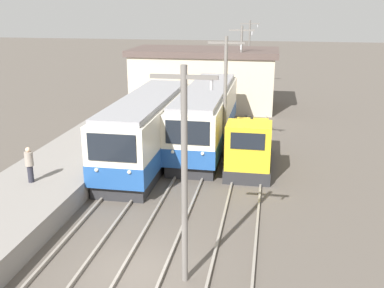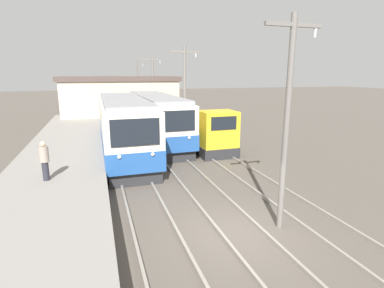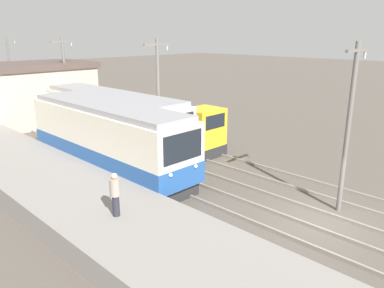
{
  "view_description": "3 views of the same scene",
  "coord_description": "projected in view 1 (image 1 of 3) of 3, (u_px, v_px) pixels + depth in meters",
  "views": [
    {
      "loc": [
        4.19,
        -12.69,
        8.79
      ],
      "look_at": [
        0.36,
        8.82,
        1.93
      ],
      "focal_mm": 42.0,
      "sensor_mm": 36.0,
      "label": 1
    },
    {
      "loc": [
        -4.21,
        -8.34,
        5.3
      ],
      "look_at": [
        0.96,
        7.84,
        1.33
      ],
      "focal_mm": 28.0,
      "sensor_mm": 36.0,
      "label": 2
    },
    {
      "loc": [
        -13.33,
        -5.86,
        7.39
      ],
      "look_at": [
        0.94,
        8.13,
        1.48
      ],
      "focal_mm": 35.0,
      "sensor_mm": 36.0,
      "label": 3
    }
  ],
  "objects": [
    {
      "name": "commuter_train_left",
      "position": [
        147.0,
        132.0,
        25.49
      ],
      "size": [
        2.84,
        11.71,
        3.85
      ],
      "color": "#28282B",
      "rests_on": "ground"
    },
    {
      "name": "track_center",
      "position": [
        142.0,
        273.0,
        15.2
      ],
      "size": [
        1.54,
        60.0,
        0.14
      ],
      "color": "gray",
      "rests_on": "ground"
    },
    {
      "name": "catenary_mast_distant",
      "position": [
        249.0,
        52.0,
        47.14
      ],
      "size": [
        2.0,
        0.2,
        7.12
      ],
      "color": "slate",
      "rests_on": "ground"
    },
    {
      "name": "shunting_locomotive",
      "position": [
        250.0,
        147.0,
        24.72
      ],
      "size": [
        2.4,
        5.96,
        3.0
      ],
      "color": "#28282B",
      "rests_on": "ground"
    },
    {
      "name": "catenary_mast_near",
      "position": [
        185.0,
        171.0,
        13.76
      ],
      "size": [
        2.0,
        0.2,
        7.12
      ],
      "color": "slate",
      "rests_on": "ground"
    },
    {
      "name": "ground_plane",
      "position": [
        136.0,
        274.0,
        15.25
      ],
      "size": [
        200.0,
        200.0,
        0.0
      ],
      "primitive_type": "plane",
      "color": "#564F47"
    },
    {
      "name": "track_left",
      "position": [
        64.0,
        265.0,
        15.67
      ],
      "size": [
        1.54,
        60.0,
        0.14
      ],
      "color": "gray",
      "rests_on": "ground"
    },
    {
      "name": "catenary_mast_mid",
      "position": [
        225.0,
        96.0,
        24.89
      ],
      "size": [
        2.0,
        0.2,
        7.12
      ],
      "color": "slate",
      "rests_on": "ground"
    },
    {
      "name": "track_right",
      "position": [
        230.0,
        282.0,
        14.7
      ],
      "size": [
        1.54,
        60.0,
        0.14
      ],
      "color": "gray",
      "rests_on": "ground"
    },
    {
      "name": "station_building",
      "position": [
        204.0,
        78.0,
        39.18
      ],
      "size": [
        12.6,
        6.3,
        5.06
      ],
      "color": "beige",
      "rests_on": "ground"
    },
    {
      "name": "commuter_train_center",
      "position": [
        206.0,
        119.0,
        28.58
      ],
      "size": [
        2.84,
        12.84,
        3.74
      ],
      "color": "#28282B",
      "rests_on": "ground"
    },
    {
      "name": "catenary_mast_far",
      "position": [
        241.0,
        67.0,
        36.01
      ],
      "size": [
        2.0,
        0.2,
        7.12
      ],
      "color": "slate",
      "rests_on": "ground"
    },
    {
      "name": "person_on_platform",
      "position": [
        29.0,
        163.0,
        20.28
      ],
      "size": [
        0.38,
        0.38,
        1.67
      ],
      "color": "#282833",
      "rests_on": "platform_left"
    }
  ]
}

